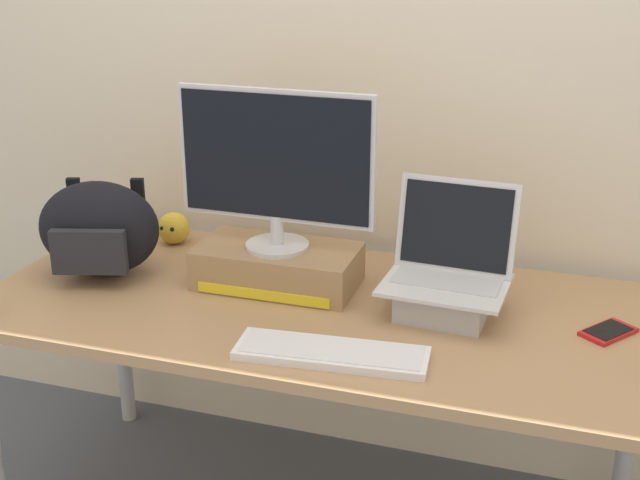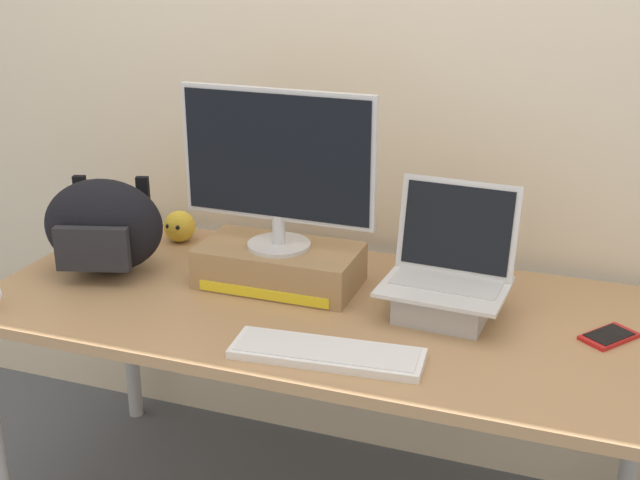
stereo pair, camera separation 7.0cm
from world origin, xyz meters
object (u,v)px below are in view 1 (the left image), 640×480
object	(u,v)px
desktop_monitor	(276,165)
messenger_backpack	(98,230)
toner_box_yellow	(278,266)
open_laptop	(446,288)
cell_phone	(608,332)
external_keyboard	(331,353)
plush_toy	(174,228)

from	to	relation	value
desktop_monitor	messenger_backpack	distance (m)	0.55
toner_box_yellow	messenger_backpack	distance (m)	0.52
open_laptop	cell_phone	size ratio (longest dim) A/B	2.09
open_laptop	external_keyboard	xyz separation A→B (m)	(-0.21, -0.32, -0.06)
plush_toy	cell_phone	bearing A→B (deg)	-10.21
toner_box_yellow	external_keyboard	world-z (taller)	toner_box_yellow
desktop_monitor	cell_phone	bearing A→B (deg)	-1.19
open_laptop	plush_toy	size ratio (longest dim) A/B	3.33
desktop_monitor	open_laptop	size ratio (longest dim) A/B	1.65
external_keyboard	messenger_backpack	xyz separation A→B (m)	(-0.77, 0.27, 0.13)
plush_toy	messenger_backpack	bearing A→B (deg)	-105.49
desktop_monitor	cell_phone	world-z (taller)	desktop_monitor
desktop_monitor	plush_toy	size ratio (longest dim) A/B	5.49
open_laptop	cell_phone	bearing A→B (deg)	3.73
desktop_monitor	plush_toy	world-z (taller)	desktop_monitor
desktop_monitor	messenger_backpack	size ratio (longest dim) A/B	1.45
open_laptop	messenger_backpack	distance (m)	0.98
desktop_monitor	open_laptop	world-z (taller)	desktop_monitor
desktop_monitor	open_laptop	bearing A→B (deg)	-3.10
external_keyboard	plush_toy	xyz separation A→B (m)	(-0.69, 0.55, 0.04)
cell_phone	plush_toy	size ratio (longest dim) A/B	1.59
messenger_backpack	cell_phone	bearing A→B (deg)	-14.08
open_laptop	plush_toy	distance (m)	0.93
open_laptop	plush_toy	world-z (taller)	open_laptop
messenger_backpack	open_laptop	bearing A→B (deg)	-13.24
desktop_monitor	external_keyboard	xyz separation A→B (m)	(0.26, -0.35, -0.33)
messenger_backpack	plush_toy	world-z (taller)	messenger_backpack
desktop_monitor	messenger_backpack	world-z (taller)	desktop_monitor
toner_box_yellow	messenger_backpack	world-z (taller)	messenger_backpack
toner_box_yellow	cell_phone	size ratio (longest dim) A/B	2.79
messenger_backpack	external_keyboard	bearing A→B (deg)	-35.39
toner_box_yellow	messenger_backpack	xyz separation A→B (m)	(-0.51, -0.09, 0.08)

